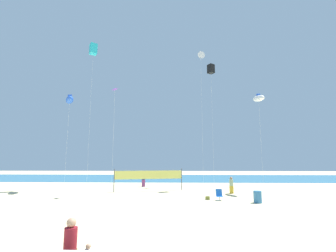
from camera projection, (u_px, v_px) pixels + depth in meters
The scene contains 15 objects.
ground_plane at pixel (141, 212), 15.11m from camera, with size 120.00×120.00×0.00m, color beige.
ocean_band at pixel (165, 178), 45.04m from camera, with size 120.00×20.00×0.01m, color teal.
mother_figure at pixel (70, 245), 6.79m from camera, with size 0.37×0.37×1.61m.
beachgoer_sage_shirt at pixel (231, 185), 23.72m from camera, with size 0.38×0.38×1.64m.
beachgoer_navy_shirt at pixel (144, 179), 29.92m from camera, with size 0.42×0.42×1.85m.
folding_beach_chair at pixel (219, 194), 19.69m from camera, with size 0.52×0.65×0.89m.
trash_barrel at pixel (258, 197), 18.41m from camera, with size 0.62×0.62×0.91m, color teal.
volleyball_net at pixel (149, 176), 25.70m from camera, with size 7.25×1.90×2.40m.
beach_handbag at pixel (208, 198), 19.87m from camera, with size 0.34×0.17×0.28m, color olive.
kite_white_inflatable at pixel (259, 98), 25.87m from camera, with size 1.16×2.13×10.57m.
kite_blue_inflatable at pixel (70, 100), 27.62m from camera, with size 1.84×2.42×10.96m.
kite_cyan_box at pixel (93, 49), 31.07m from camera, with size 1.21×1.21×18.54m.
kite_white_delta at pixel (201, 56), 34.74m from camera, with size 1.21×0.75×19.19m.
kite_black_box at pixel (211, 69), 29.99m from camera, with size 0.99×0.99×15.40m.
kite_violet_diamond at pixel (115, 91), 24.30m from camera, with size 0.69×0.68×10.76m.
Camera 1 is at (2.27, -15.68, 3.26)m, focal length 25.19 mm.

